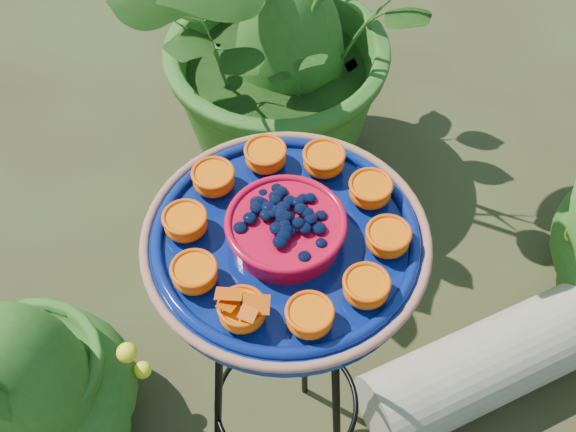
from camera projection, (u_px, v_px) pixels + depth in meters
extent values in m
torus|color=black|center=(286.00, 257.00, 1.18)|extent=(0.26, 0.26, 0.01)
torus|color=black|center=(286.00, 402.00, 1.58)|extent=(0.32, 0.32, 0.01)
cylinder|color=black|center=(304.00, 318.00, 1.56)|extent=(0.02, 0.08, 0.78)
cylinder|color=black|center=(219.00, 392.00, 1.47)|extent=(0.07, 0.06, 0.78)
cylinder|color=black|center=(337.00, 423.00, 1.43)|extent=(0.08, 0.04, 0.78)
cylinder|color=navy|center=(286.00, 246.00, 1.16)|extent=(0.45, 0.45, 0.04)
torus|color=#AF654F|center=(286.00, 240.00, 1.14)|extent=(0.42, 0.42, 0.01)
torus|color=navy|center=(286.00, 238.00, 1.14)|extent=(0.38, 0.38, 0.02)
cylinder|color=#B60621|center=(286.00, 231.00, 1.13)|extent=(0.18, 0.18, 0.04)
torus|color=#B60621|center=(286.00, 222.00, 1.11)|extent=(0.17, 0.17, 0.01)
ellipsoid|color=black|center=(286.00, 220.00, 1.11)|extent=(0.14, 0.14, 0.03)
ellipsoid|color=#E56202|center=(387.00, 240.00, 1.12)|extent=(0.06, 0.06, 0.03)
cylinder|color=#E86004|center=(389.00, 234.00, 1.11)|extent=(0.06, 0.06, 0.01)
ellipsoid|color=#E56202|center=(370.00, 192.00, 1.17)|extent=(0.06, 0.06, 0.03)
cylinder|color=#E86004|center=(371.00, 186.00, 1.16)|extent=(0.06, 0.06, 0.01)
ellipsoid|color=#E56202|center=(324.00, 162.00, 1.21)|extent=(0.06, 0.06, 0.03)
cylinder|color=#E86004|center=(324.00, 155.00, 1.20)|extent=(0.06, 0.06, 0.01)
ellipsoid|color=#E56202|center=(266.00, 158.00, 1.22)|extent=(0.06, 0.06, 0.03)
cylinder|color=#E86004|center=(265.00, 151.00, 1.20)|extent=(0.06, 0.06, 0.01)
ellipsoid|color=#E56202|center=(214.00, 181.00, 1.19)|extent=(0.06, 0.06, 0.03)
cylinder|color=#E86004|center=(213.00, 174.00, 1.18)|extent=(0.06, 0.06, 0.01)
ellipsoid|color=#E56202|center=(186.00, 225.00, 1.14)|extent=(0.06, 0.06, 0.03)
cylinder|color=#E86004|center=(185.00, 218.00, 1.13)|extent=(0.06, 0.06, 0.01)
ellipsoid|color=#E56202|center=(195.00, 276.00, 1.09)|extent=(0.06, 0.06, 0.03)
cylinder|color=#E86004|center=(194.00, 269.00, 1.07)|extent=(0.06, 0.06, 0.01)
ellipsoid|color=#E56202|center=(242.00, 313.00, 1.05)|extent=(0.06, 0.06, 0.03)
cylinder|color=#E86004|center=(242.00, 307.00, 1.04)|extent=(0.06, 0.06, 0.01)
ellipsoid|color=#E56202|center=(309.00, 319.00, 1.05)|extent=(0.06, 0.06, 0.03)
cylinder|color=#E86004|center=(310.00, 313.00, 1.03)|extent=(0.06, 0.06, 0.01)
ellipsoid|color=#E56202|center=(366.00, 289.00, 1.07)|extent=(0.06, 0.06, 0.03)
cylinder|color=#E86004|center=(367.00, 283.00, 1.06)|extent=(0.06, 0.06, 0.01)
cylinder|color=black|center=(241.00, 303.00, 1.03)|extent=(0.02, 0.02, 0.00)
cube|color=#F66104|center=(229.00, 294.00, 1.03)|extent=(0.04, 0.04, 0.01)
cube|color=#F66104|center=(256.00, 304.00, 1.02)|extent=(0.04, 0.04, 0.01)
cylinder|color=tan|center=(484.00, 366.00, 1.83)|extent=(0.52, 0.56, 0.19)
imported|color=#285015|center=(290.00, 14.00, 1.97)|extent=(1.17, 1.16, 0.98)
imported|color=#285015|center=(11.00, 370.00, 1.54)|extent=(0.40, 0.45, 0.70)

